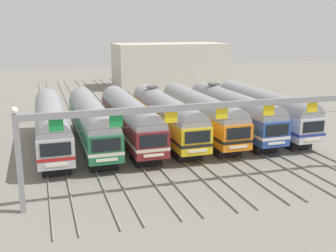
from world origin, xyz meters
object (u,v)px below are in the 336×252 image
(commuter_train_stainless, at_px, (51,123))
(commuter_train_blue, at_px, (232,111))
(catenary_gantry, at_px, (222,117))
(commuter_train_green, at_px, (91,120))
(commuter_train_silver, at_px, (263,108))
(commuter_train_yellow, at_px, (165,115))
(commuter_train_maroon, at_px, (129,118))
(commuter_train_orange, at_px, (200,113))

(commuter_train_stainless, height_order, commuter_train_blue, commuter_train_blue)
(catenary_gantry, bearing_deg, commuter_train_green, 119.62)
(commuter_train_blue, height_order, catenary_gantry, catenary_gantry)
(commuter_train_stainless, relative_size, commuter_train_silver, 1.00)
(commuter_train_stainless, xyz_separation_m, commuter_train_blue, (19.18, 0.00, 0.00))
(commuter_train_green, height_order, commuter_train_yellow, commuter_train_yellow)
(commuter_train_yellow, bearing_deg, commuter_train_green, -179.97)
(commuter_train_green, distance_m, commuter_train_maroon, 3.84)
(commuter_train_blue, xyz_separation_m, catenary_gantry, (-7.67, -13.50, 2.72))
(commuter_train_green, xyz_separation_m, commuter_train_orange, (11.51, 0.00, 0.00))
(commuter_train_green, distance_m, commuter_train_blue, 15.34)
(commuter_train_orange, bearing_deg, commuter_train_yellow, 179.93)
(commuter_train_yellow, distance_m, catenary_gantry, 13.77)
(commuter_train_stainless, xyz_separation_m, commuter_train_green, (3.84, 0.00, 0.00))
(catenary_gantry, bearing_deg, commuter_train_yellow, 90.00)
(commuter_train_maroon, xyz_separation_m, catenary_gantry, (3.84, -13.49, 2.72))
(commuter_train_silver, relative_size, catenary_gantry, 0.64)
(commuter_train_orange, height_order, catenary_gantry, catenary_gantry)
(commuter_train_yellow, bearing_deg, commuter_train_maroon, -179.93)
(commuter_train_stainless, relative_size, commuter_train_green, 1.00)
(commuter_train_blue, relative_size, commuter_train_silver, 1.00)
(commuter_train_green, distance_m, commuter_train_orange, 11.51)
(commuter_train_stainless, height_order, commuter_train_maroon, same)
(commuter_train_yellow, bearing_deg, commuter_train_stainless, -179.98)
(catenary_gantry, bearing_deg, commuter_train_silver, 49.55)
(commuter_train_yellow, relative_size, commuter_train_orange, 1.00)
(commuter_train_orange, distance_m, commuter_train_silver, 7.67)
(commuter_train_maroon, bearing_deg, commuter_train_blue, 0.02)
(commuter_train_stainless, height_order, commuter_train_green, same)
(commuter_train_yellow, bearing_deg, commuter_train_blue, 0.00)
(commuter_train_yellow, distance_m, commuter_train_orange, 3.84)
(commuter_train_yellow, xyz_separation_m, catenary_gantry, (-0.00, -13.50, 2.72))
(commuter_train_silver, xyz_separation_m, catenary_gantry, (-11.51, -13.49, 2.72))
(commuter_train_stainless, bearing_deg, commuter_train_blue, 0.01)
(commuter_train_orange, bearing_deg, commuter_train_stainless, 180.00)
(commuter_train_yellow, bearing_deg, catenary_gantry, -90.00)
(commuter_train_green, bearing_deg, commuter_train_maroon, 0.00)
(commuter_train_blue, xyz_separation_m, commuter_train_silver, (3.84, -0.00, -0.00))
(commuter_train_orange, xyz_separation_m, catenary_gantry, (-3.84, -13.49, 2.72))
(commuter_train_orange, height_order, commuter_train_blue, commuter_train_blue)
(commuter_train_yellow, height_order, commuter_train_blue, same)
(commuter_train_orange, bearing_deg, catenary_gantry, -105.87)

